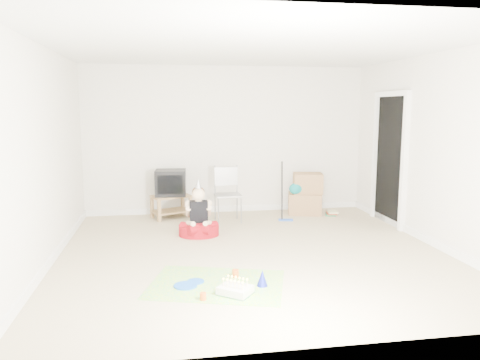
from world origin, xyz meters
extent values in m
plane|color=#C6B48E|center=(0.00, 0.00, 0.00)|extent=(5.00, 5.00, 0.00)
cube|color=black|center=(2.48, 1.20, 1.02)|extent=(0.02, 0.90, 2.05)
cube|color=olive|center=(-1.01, 2.13, 0.38)|extent=(0.73, 0.60, 0.03)
cube|color=olive|center=(-1.01, 2.13, 0.12)|extent=(0.73, 0.60, 0.03)
cube|color=olive|center=(-1.21, 1.88, 0.20)|extent=(0.06, 0.06, 0.39)
cube|color=olive|center=(-0.68, 2.08, 0.20)|extent=(0.06, 0.06, 0.39)
cube|color=olive|center=(-1.34, 2.19, 0.20)|extent=(0.06, 0.06, 0.39)
cube|color=olive|center=(-0.81, 2.39, 0.20)|extent=(0.06, 0.06, 0.39)
cube|color=black|center=(-1.01, 2.13, 0.61)|extent=(0.54, 0.46, 0.44)
cube|color=gray|center=(-0.09, 1.72, 0.45)|extent=(0.43, 0.41, 0.03)
cylinder|color=gray|center=(-0.27, 1.71, 0.46)|extent=(0.02, 0.02, 0.92)
cylinder|color=gray|center=(0.10, 1.73, 0.46)|extent=(0.02, 0.02, 0.92)
cube|color=#A0774D|center=(1.34, 2.07, 0.19)|extent=(0.66, 0.56, 0.37)
cube|color=#A0774D|center=(1.40, 2.09, 0.55)|extent=(0.56, 0.48, 0.35)
ellipsoid|color=#0B767B|center=(1.15, 1.99, 0.47)|extent=(0.25, 0.17, 0.20)
cube|color=blue|center=(0.87, 1.62, 0.01)|extent=(0.25, 0.13, 0.03)
cylinder|color=black|center=(0.87, 1.62, 0.49)|extent=(0.09, 0.33, 0.94)
cube|color=#27764D|center=(1.77, 1.88, 0.01)|extent=(0.25, 0.28, 0.03)
cube|color=#9F3D22|center=(1.77, 1.88, 0.04)|extent=(0.22, 0.26, 0.02)
cube|color=beige|center=(1.77, 1.88, 0.06)|extent=(0.19, 0.23, 0.03)
cylinder|color=#A00E17|center=(-0.63, 0.94, 0.08)|extent=(0.62, 0.62, 0.16)
cube|color=black|center=(-0.63, 0.94, 0.34)|extent=(0.28, 0.16, 0.36)
sphere|color=beige|center=(-0.63, 0.94, 0.61)|extent=(0.20, 0.20, 0.19)
cone|color=silver|center=(-0.63, 0.94, 0.78)|extent=(0.10, 0.10, 0.14)
cube|color=#EE328D|center=(-0.59, -1.04, 0.00)|extent=(1.64, 1.38, 0.01)
cube|color=silver|center=(-0.43, -1.35, 0.05)|extent=(0.40, 0.39, 0.08)
cube|color=#3DAB63|center=(-0.43, -1.35, 0.01)|extent=(0.40, 0.39, 0.01)
cylinder|color=beige|center=(-0.55, -1.32, 0.12)|extent=(0.01, 0.01, 0.07)
cylinder|color=beige|center=(-0.52, -1.35, 0.12)|extent=(0.01, 0.01, 0.07)
cylinder|color=beige|center=(-0.48, -1.37, 0.12)|extent=(0.01, 0.01, 0.07)
cylinder|color=beige|center=(-0.45, -1.40, 0.12)|extent=(0.01, 0.01, 0.07)
cylinder|color=beige|center=(-0.41, -1.43, 0.12)|extent=(0.01, 0.01, 0.07)
cylinder|color=beige|center=(-0.38, -1.45, 0.12)|extent=(0.01, 0.01, 0.07)
cylinder|color=beige|center=(-0.49, -1.24, 0.12)|extent=(0.01, 0.01, 0.07)
cylinder|color=beige|center=(-0.46, -1.27, 0.12)|extent=(0.01, 0.01, 0.07)
cylinder|color=beige|center=(-0.42, -1.30, 0.12)|extent=(0.01, 0.01, 0.07)
cylinder|color=beige|center=(-0.39, -1.32, 0.12)|extent=(0.01, 0.01, 0.07)
cylinder|color=beige|center=(-0.35, -1.35, 0.12)|extent=(0.01, 0.01, 0.07)
cylinder|color=beige|center=(-0.32, -1.38, 0.12)|extent=(0.01, 0.01, 0.07)
cylinder|color=blue|center=(-0.81, -0.95, 0.01)|extent=(0.26, 0.26, 0.01)
cylinder|color=blue|center=(-0.92, -1.05, 0.01)|extent=(0.30, 0.30, 0.01)
cylinder|color=#D65517|center=(-0.36, -0.87, 0.05)|extent=(0.08, 0.08, 0.08)
cylinder|color=#D65517|center=(-0.77, -1.44, 0.04)|extent=(0.07, 0.07, 0.07)
cone|color=#1B26C0|center=(-0.12, -1.17, 0.09)|extent=(0.17, 0.17, 0.17)
camera|label=1|loc=(-1.11, -5.79, 1.87)|focal=35.00mm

